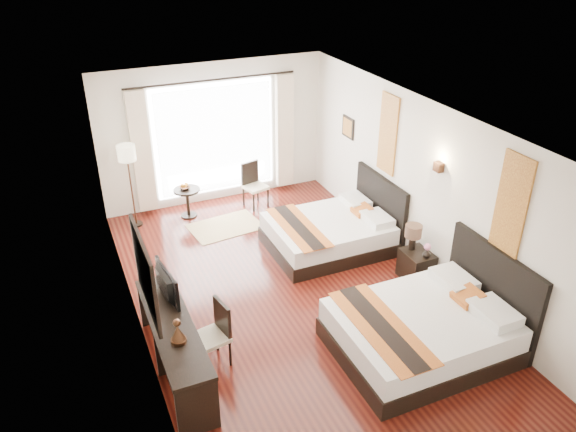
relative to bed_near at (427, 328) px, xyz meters
name	(u,v)px	position (x,y,z in m)	size (l,w,h in m)	color
floor	(291,296)	(-1.17, 1.78, -0.34)	(4.50, 7.50, 0.01)	#350D09
ceiling	(292,122)	(-1.17, 1.78, 2.46)	(4.50, 7.50, 0.02)	white
wall_headboard	(423,189)	(1.08, 1.78, 1.07)	(0.01, 7.50, 2.80)	silver
wall_desk	(131,249)	(-3.41, 1.78, 1.07)	(0.01, 7.50, 2.80)	silver
wall_window	(214,134)	(-1.17, 5.53, 1.07)	(4.50, 0.01, 2.80)	silver
wall_entry	(464,399)	(-1.17, -1.96, 1.07)	(4.50, 0.01, 2.80)	silver
window_glass	(215,139)	(-1.17, 5.51, 0.97)	(2.40, 0.02, 2.20)	white
sheer_curtain	(216,140)	(-1.17, 5.45, 0.97)	(2.30, 0.02, 2.10)	white
drape_left	(142,152)	(-2.62, 5.41, 0.95)	(0.35, 0.14, 2.35)	beige
drape_right	(284,131)	(0.28, 5.41, 0.95)	(0.35, 0.14, 2.35)	beige
art_panel_near	(511,205)	(1.06, 0.00, 1.62)	(0.03, 0.50, 1.35)	brown
art_panel_far	(388,134)	(1.06, 2.85, 1.62)	(0.03, 0.50, 1.35)	brown
wall_sconce	(439,167)	(1.02, 1.42, 1.59)	(0.10, 0.14, 0.14)	#402617
mirror_frame	(145,274)	(-3.39, 0.91, 1.22)	(0.04, 1.25, 0.95)	black
mirror_glass	(147,273)	(-3.36, 0.91, 1.22)	(0.01, 1.12, 0.82)	white
bed_near	(427,328)	(0.00, 0.00, 0.00)	(2.28, 1.78, 1.29)	black
bed_far	(333,231)	(0.10, 2.85, -0.03)	(2.08, 1.62, 1.17)	black
nightstand	(416,266)	(0.85, 1.42, -0.09)	(0.41, 0.51, 0.49)	black
table_lamp	(413,233)	(0.81, 1.55, 0.46)	(0.27, 0.27, 0.42)	black
vase	(427,253)	(0.88, 1.26, 0.24)	(0.13, 0.13, 0.14)	black
console_desk	(175,347)	(-3.16, 0.91, 0.05)	(0.50, 2.20, 0.76)	black
television	(162,285)	(-3.14, 1.46, 0.64)	(0.76, 0.10, 0.44)	black
bronze_figurine	(178,332)	(-3.16, 0.55, 0.56)	(0.19, 0.19, 0.28)	#402617
desk_chair	(213,346)	(-2.68, 0.87, -0.06)	(0.48, 0.48, 0.89)	#B9B28E
floor_lamp	(127,158)	(-2.93, 5.04, 1.02)	(0.32, 0.32, 1.60)	black
side_table	(188,203)	(-1.93, 4.99, -0.04)	(0.50, 0.50, 0.58)	black
fruit_bowl	(185,188)	(-1.96, 5.01, 0.27)	(0.20, 0.20, 0.05)	#402617
window_chair	(255,193)	(-0.58, 4.90, -0.06)	(0.51, 0.51, 0.89)	#B9B28E
jute_rug	(225,226)	(-1.42, 4.29, -0.33)	(1.30, 0.88, 0.01)	tan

